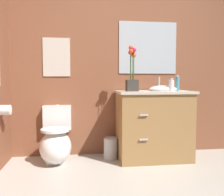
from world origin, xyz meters
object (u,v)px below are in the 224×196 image
at_px(wall_mirror, 148,48).
at_px(toilet_paper_roll, 6,110).
at_px(lotion_bottle, 177,84).
at_px(hand_wash_bottle, 177,83).
at_px(flower_vase, 132,76).
at_px(wall_poster, 57,57).
at_px(vanity_cabinet, 154,124).
at_px(trash_bin, 111,148).
at_px(toilet, 56,143).
at_px(soap_bottle, 171,85).

distance_m(wall_mirror, toilet_paper_roll, 1.96).
height_order(lotion_bottle, wall_mirror, wall_mirror).
bearing_deg(hand_wash_bottle, flower_vase, -168.15).
bearing_deg(wall_mirror, wall_poster, 180.00).
bearing_deg(vanity_cabinet, hand_wash_bottle, 14.76).
bearing_deg(lotion_bottle, flower_vase, -179.03).
height_order(hand_wash_bottle, wall_mirror, wall_mirror).
height_order(lotion_bottle, trash_bin, lotion_bottle).
relative_size(trash_bin, wall_mirror, 0.34).
xyz_separation_m(lotion_bottle, wall_mirror, (-0.30, 0.33, 0.48)).
relative_size(vanity_cabinet, toilet_paper_roll, 9.58).
xyz_separation_m(toilet, vanity_cabinet, (1.23, -0.03, 0.21)).
distance_m(flower_vase, wall_poster, 1.02).
bearing_deg(trash_bin, lotion_bottle, -7.41).
relative_size(toilet, lotion_bottle, 3.45).
bearing_deg(trash_bin, toilet_paper_roll, -168.50).
distance_m(toilet, lotion_bottle, 1.69).
bearing_deg(wall_poster, toilet_paper_roll, -138.35).
bearing_deg(toilet_paper_roll, lotion_bottle, 3.83).
height_order(flower_vase, toilet_paper_roll, flower_vase).
bearing_deg(toilet, trash_bin, 4.10).
relative_size(toilet, toilet_paper_roll, 6.27).
bearing_deg(trash_bin, wall_poster, 162.32).
relative_size(hand_wash_bottle, wall_poster, 0.41).
bearing_deg(toilet, hand_wash_bottle, 2.35).
distance_m(hand_wash_bottle, wall_mirror, 0.63).
distance_m(toilet, wall_mirror, 1.74).
bearing_deg(wall_mirror, flower_vase, -130.82).
bearing_deg(hand_wash_bottle, lotion_bottle, -112.68).
bearing_deg(wall_poster, flower_vase, -19.84).
bearing_deg(trash_bin, wall_mirror, 22.02).
distance_m(hand_wash_bottle, wall_poster, 1.62).
bearing_deg(soap_bottle, wall_mirror, 114.79).
distance_m(flower_vase, toilet_paper_roll, 1.51).
bearing_deg(vanity_cabinet, toilet_paper_roll, -174.45).
bearing_deg(vanity_cabinet, toilet, 178.77).
bearing_deg(flower_vase, wall_poster, 160.16).
distance_m(toilet, vanity_cabinet, 1.25).
xyz_separation_m(flower_vase, trash_bin, (-0.25, 0.12, -0.93)).
height_order(soap_bottle, wall_mirror, wall_mirror).
height_order(vanity_cabinet, lotion_bottle, lotion_bottle).
xyz_separation_m(soap_bottle, toilet_paper_roll, (-1.93, -0.06, -0.27)).
relative_size(soap_bottle, lotion_bottle, 0.81).
xyz_separation_m(trash_bin, wall_poster, (-0.69, 0.22, 1.17)).
xyz_separation_m(lotion_bottle, toilet_paper_roll, (-2.04, -0.14, -0.29)).
bearing_deg(soap_bottle, trash_bin, 165.58).
height_order(hand_wash_bottle, wall_poster, wall_poster).
bearing_deg(vanity_cabinet, flower_vase, -171.66).
distance_m(toilet, wall_poster, 1.10).
distance_m(vanity_cabinet, trash_bin, 0.63).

